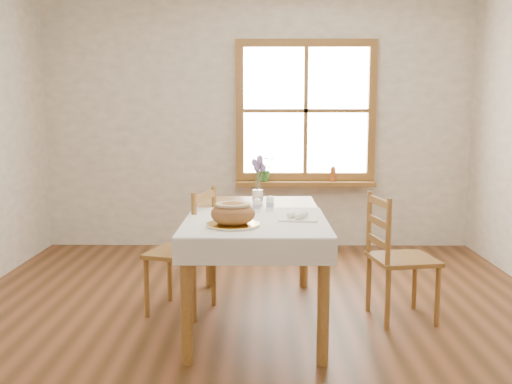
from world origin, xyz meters
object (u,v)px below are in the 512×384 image
Objects in this scene: flower_vase at (258,197)px; bread_plate at (233,225)px; chair_left at (180,250)px; chair_right at (403,257)px; dining_table at (256,226)px.

bread_plate is at bearing -98.58° from flower_vase.
bread_plate is at bearing 50.48° from chair_left.
chair_left is 0.81m from bread_plate.
chair_left is at bearing -149.85° from flower_vase.
bread_plate is (-1.16, -0.49, 0.32)m from chair_right.
dining_table is 1.80× the size of chair_right.
dining_table is 0.48m from flower_vase.
chair_left is at bearing 165.67° from dining_table.
chair_right is 2.83× the size of bread_plate.
flower_vase reaches higher than dining_table.
dining_table is at bearing 80.30° from chair_right.
chair_right is 9.67× the size of flower_vase.
chair_left is 9.90× the size of flower_vase.
bread_plate is at bearing 102.95° from chair_right.
chair_right is 1.30m from bread_plate.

